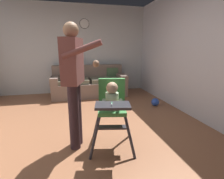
# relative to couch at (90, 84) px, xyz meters

# --- Properties ---
(ground) EXTENTS (6.07, 7.44, 0.10)m
(ground) POSITION_rel_couch_xyz_m (-0.42, -2.43, -0.38)
(ground) COLOR #925C3D
(wall_far) EXTENTS (5.27, 0.06, 2.61)m
(wall_far) POSITION_rel_couch_xyz_m (-0.42, 0.52, 0.98)
(wall_far) COLOR silver
(wall_far) RESTS_ON ground
(wall_right) EXTENTS (0.06, 6.44, 2.61)m
(wall_right) POSITION_rel_couch_xyz_m (1.84, -2.13, 0.98)
(wall_right) COLOR silver
(wall_right) RESTS_ON ground
(couch) EXTENTS (2.08, 0.86, 0.86)m
(couch) POSITION_rel_couch_xyz_m (0.00, 0.00, 0.00)
(couch) COLOR #766156
(couch) RESTS_ON ground
(high_chair) EXTENTS (0.71, 0.81, 0.95)m
(high_chair) POSITION_rel_couch_xyz_m (-0.00, -2.82, 0.31)
(high_chair) COLOR #302E35
(high_chair) RESTS_ON ground
(adult_standing) EXTENTS (0.50, 0.59, 1.65)m
(adult_standing) POSITION_rel_couch_xyz_m (-0.48, -2.68, 0.61)
(adult_standing) COLOR #36262E
(adult_standing) RESTS_ON ground
(toy_ball) EXTENTS (0.19, 0.19, 0.19)m
(toy_ball) POSITION_rel_couch_xyz_m (1.41, -1.36, -0.24)
(toy_ball) COLOR #284CB7
(toy_ball) RESTS_ON ground
(wall_clock) EXTENTS (0.29, 0.04, 0.29)m
(wall_clock) POSITION_rel_couch_xyz_m (-0.05, 0.48, 1.72)
(wall_clock) COLOR white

